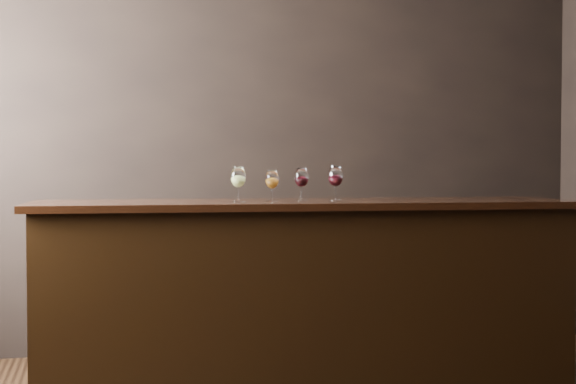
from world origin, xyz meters
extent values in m
cube|color=black|center=(0.00, 2.25, 1.40)|extent=(5.00, 0.02, 2.80)
cube|color=black|center=(0.18, 1.12, 0.51)|extent=(2.96, 0.86, 1.02)
cube|color=black|center=(0.18, 1.12, 1.04)|extent=(3.06, 0.93, 0.04)
cube|color=black|center=(0.21, 2.03, 0.39)|extent=(2.15, 0.40, 0.77)
cylinder|color=white|center=(-0.21, 1.10, 1.06)|extent=(0.07, 0.07, 0.00)
cylinder|color=white|center=(-0.21, 1.10, 1.10)|extent=(0.01, 0.01, 0.07)
ellipsoid|color=white|center=(-0.21, 1.10, 1.20)|extent=(0.08, 0.08, 0.12)
cylinder|color=white|center=(-0.21, 1.10, 1.25)|extent=(0.06, 0.06, 0.01)
ellipsoid|color=#D6DF77|center=(-0.21, 1.10, 1.18)|extent=(0.07, 0.07, 0.05)
cylinder|color=white|center=(-0.02, 1.10, 1.06)|extent=(0.06, 0.06, 0.00)
cylinder|color=white|center=(-0.02, 1.10, 1.10)|extent=(0.01, 0.01, 0.07)
ellipsoid|color=white|center=(-0.02, 1.10, 1.18)|extent=(0.07, 0.07, 0.11)
cylinder|color=white|center=(-0.02, 1.10, 1.23)|extent=(0.06, 0.06, 0.01)
ellipsoid|color=#B76F1A|center=(-0.02, 1.10, 1.17)|extent=(0.06, 0.06, 0.05)
cylinder|color=white|center=(0.17, 1.16, 1.06)|extent=(0.07, 0.07, 0.00)
cylinder|color=white|center=(0.17, 1.16, 1.10)|extent=(0.01, 0.01, 0.07)
ellipsoid|color=white|center=(0.17, 1.16, 1.19)|extent=(0.08, 0.08, 0.11)
cylinder|color=white|center=(0.17, 1.16, 1.24)|extent=(0.06, 0.06, 0.01)
ellipsoid|color=black|center=(0.17, 1.16, 1.17)|extent=(0.06, 0.06, 0.05)
cylinder|color=white|center=(0.35, 1.11, 1.06)|extent=(0.07, 0.07, 0.00)
cylinder|color=white|center=(0.35, 1.11, 1.10)|extent=(0.01, 0.01, 0.07)
ellipsoid|color=white|center=(0.35, 1.11, 1.20)|extent=(0.08, 0.08, 0.12)
cylinder|color=white|center=(0.35, 1.11, 1.25)|extent=(0.06, 0.06, 0.01)
ellipsoid|color=black|center=(0.35, 1.11, 1.18)|extent=(0.07, 0.07, 0.05)
camera|label=1|loc=(-0.97, -3.21, 1.27)|focal=50.00mm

